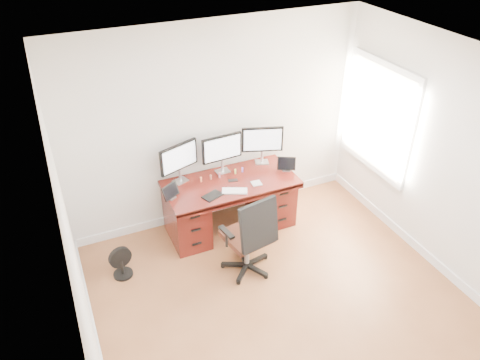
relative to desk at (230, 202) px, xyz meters
name	(u,v)px	position (x,y,z in m)	size (l,w,h in m)	color
ground	(297,324)	(0.00, -1.83, -0.40)	(4.50, 4.50, 0.00)	#905B37
back_wall	(216,125)	(0.00, 0.42, 0.95)	(4.00, 0.10, 2.70)	white
right_wall	(461,172)	(2.00, -1.72, 0.95)	(0.10, 4.50, 2.70)	white
desk	(230,202)	(0.00, 0.00, 0.00)	(1.70, 0.80, 0.75)	#4C140F
office_chair	(249,247)	(-0.13, -0.88, -0.04)	(0.68, 0.68, 1.09)	black
floor_fan	(121,263)	(-1.54, -0.34, -0.21)	(0.28, 0.23, 0.40)	black
monitor_left	(179,158)	(-0.58, 0.24, 0.68)	(0.53, 0.22, 0.53)	silver
monitor_center	(222,149)	(0.00, 0.24, 0.68)	(0.55, 0.15, 0.53)	silver
monitor_right	(262,141)	(0.58, 0.24, 0.68)	(0.53, 0.21, 0.53)	silver
tablet_left	(171,192)	(-0.80, -0.08, 0.43)	(0.24, 0.18, 0.19)	silver
tablet_right	(287,165)	(0.79, -0.08, 0.43)	(0.24, 0.17, 0.19)	silver
keyboard	(235,191)	(-0.04, -0.26, 0.36)	(0.31, 0.13, 0.01)	white
trackpad	(256,183)	(0.28, -0.21, 0.35)	(0.12, 0.12, 0.01)	silver
drawing_tablet	(213,196)	(-0.33, -0.24, 0.35)	(0.24, 0.15, 0.01)	black
phone	(233,180)	(0.04, -0.03, 0.35)	(0.12, 0.06, 0.01)	black
figurine_orange	(201,179)	(-0.34, 0.12, 0.39)	(0.03, 0.03, 0.07)	#F8834B
figurine_brown	(211,177)	(-0.21, 0.12, 0.39)	(0.03, 0.03, 0.07)	brown
figurine_pink	(219,175)	(-0.09, 0.12, 0.39)	(0.03, 0.03, 0.07)	pink
figurine_yellow	(235,171)	(0.13, 0.12, 0.39)	(0.03, 0.03, 0.07)	#E6DD5D
figurine_purple	(242,169)	(0.23, 0.12, 0.39)	(0.03, 0.03, 0.07)	#7E5BD7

